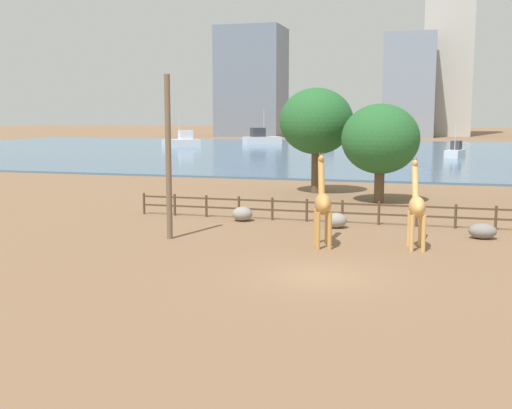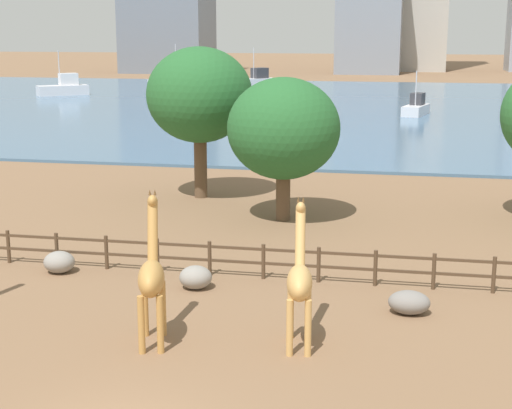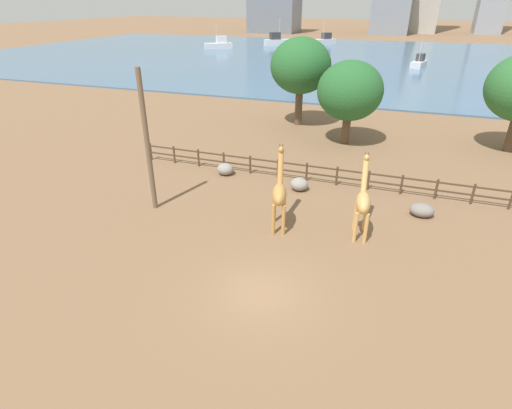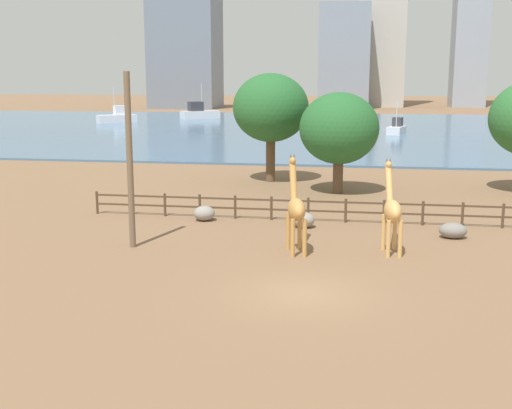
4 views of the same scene
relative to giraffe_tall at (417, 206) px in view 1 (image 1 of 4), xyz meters
name	(u,v)px [view 1 (image 1 of 4)]	position (x,y,z in m)	size (l,w,h in m)	color
ground_plane	(410,153)	(-3.28, 73.82, -1.94)	(400.00, 400.00, 0.00)	brown
harbor_water	(409,153)	(-3.28, 70.82, -1.84)	(180.00, 86.00, 0.20)	#476B8C
giraffe_tall	(417,206)	(0.00, 0.00, 0.00)	(0.97, 2.83, 4.08)	tan
giraffe_companion	(323,203)	(-4.18, -0.64, 0.06)	(1.20, 2.71, 4.29)	#C18C47
utility_pole	(168,158)	(-11.67, -0.95, 2.03)	(0.28, 0.28, 7.93)	brown
boulder_near_fence	(483,231)	(3.09, 3.19, -1.56)	(1.34, 1.01, 0.76)	gray
boulder_by_pole	(336,220)	(-4.28, 4.26, -1.53)	(1.15, 1.09, 0.81)	gray
boulder_small	(242,214)	(-9.77, 5.03, -1.53)	(1.16, 1.08, 0.81)	gray
enclosure_fence	(351,210)	(-3.68, 5.82, -1.18)	(26.12, 0.14, 1.30)	#4C3826
tree_left_large	(316,122)	(-8.15, 19.12, 3.54)	(5.61, 5.61, 8.03)	brown
tree_right_tall	(380,139)	(-2.95, 14.89, 2.42)	(5.29, 5.29, 6.76)	brown
boat_ferry	(261,139)	(-32.20, 91.04, -0.64)	(7.35, 6.53, 6.55)	silver
boat_sailboat	(455,152)	(3.18, 62.00, -0.97)	(2.95, 5.34, 4.55)	silver
boat_tug	(325,138)	(-20.96, 98.07, -0.75)	(6.07, 6.53, 5.91)	silver
boat_barge	(182,141)	(-43.31, 77.91, -0.74)	(6.66, 5.98, 5.95)	silver
skyline_block_left	(410,86)	(-6.67, 142.66, 11.27)	(12.87, 11.22, 26.40)	gray
skyline_block_right	(252,82)	(-48.04, 139.10, 12.54)	(17.22, 14.38, 28.96)	slate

